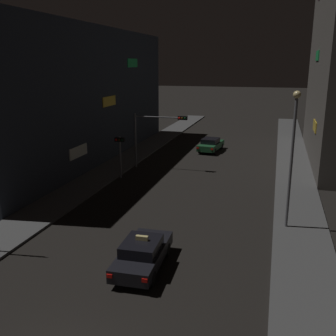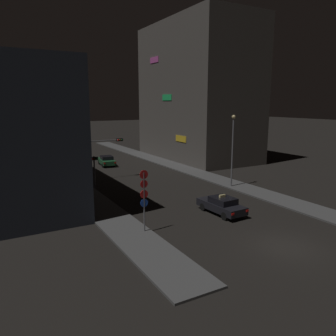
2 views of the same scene
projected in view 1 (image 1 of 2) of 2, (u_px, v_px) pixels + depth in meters
name	position (u px, v px, depth m)	size (l,w,h in m)	color
sidewalk_left	(136.00, 154.00, 40.14)	(3.01, 61.34, 0.14)	#4C4C4C
sidewalk_right	(293.00, 164.00, 36.08)	(3.01, 61.34, 0.14)	#4C4C4C
building_facade_left	(54.00, 95.00, 37.70)	(11.57, 31.71, 12.33)	#282D38
taxi	(143.00, 253.00, 17.72)	(1.98, 4.52, 1.62)	black
far_car	(211.00, 144.00, 41.39)	(2.30, 4.63, 1.42)	#1E512D
traffic_light_overhead	(156.00, 129.00, 33.82)	(4.77, 0.42, 4.87)	slate
traffic_light_left_kerb	(120.00, 148.00, 31.26)	(0.80, 0.42, 3.45)	slate
street_lamp_near_block	(293.00, 147.00, 20.94)	(0.41, 0.41, 7.59)	slate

